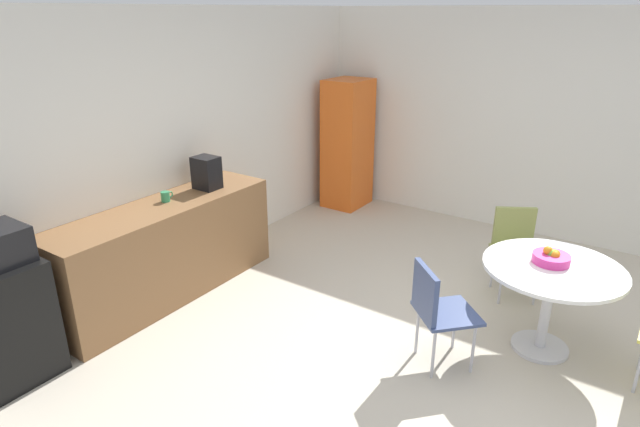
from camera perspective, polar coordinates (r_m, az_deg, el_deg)
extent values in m
plane|color=beige|center=(4.38, 14.24, -15.17)|extent=(6.00, 6.00, 0.00)
cube|color=white|center=(5.44, -15.45, 7.16)|extent=(6.00, 0.10, 2.60)
cube|color=white|center=(6.61, 24.71, 8.39)|extent=(0.10, 6.00, 2.60)
cube|color=brown|center=(5.14, -16.33, -3.82)|extent=(2.25, 0.60, 0.90)
cube|color=black|center=(4.49, -30.95, -10.05)|extent=(0.54, 0.54, 0.90)
cube|color=orange|center=(7.16, 3.00, 7.53)|extent=(0.60, 0.50, 1.71)
cylinder|color=silver|center=(4.72, 22.70, -13.18)|extent=(0.44, 0.44, 0.03)
cylinder|color=silver|center=(4.53, 23.37, -9.28)|extent=(0.08, 0.08, 0.71)
cylinder|color=white|center=(4.38, 24.01, -5.42)|extent=(1.04, 1.04, 0.03)
cylinder|color=silver|center=(4.41, 14.39, -11.62)|extent=(0.02, 0.02, 0.42)
cylinder|color=silver|center=(4.18, 16.29, -13.84)|extent=(0.02, 0.02, 0.42)
cylinder|color=silver|center=(4.29, 10.51, -12.27)|extent=(0.02, 0.02, 0.42)
cylinder|color=silver|center=(4.05, 12.21, -14.62)|extent=(0.02, 0.02, 0.42)
cube|color=#384772|center=(4.11, 13.62, -10.46)|extent=(0.59, 0.59, 0.03)
cube|color=#384772|center=(3.93, 11.34, -8.36)|extent=(0.29, 0.30, 0.38)
cylinder|color=silver|center=(4.44, 31.34, -14.09)|extent=(0.02, 0.02, 0.42)
cylinder|color=silver|center=(5.23, 22.39, -7.13)|extent=(0.02, 0.02, 0.42)
cylinder|color=silver|center=(5.13, 19.04, -7.18)|extent=(0.02, 0.02, 0.42)
cylinder|color=silver|center=(5.49, 21.42, -5.58)|extent=(0.02, 0.02, 0.42)
cylinder|color=silver|center=(5.40, 18.22, -5.60)|extent=(0.02, 0.02, 0.42)
cube|color=#8C934C|center=(5.21, 20.58, -4.16)|extent=(0.58, 0.58, 0.03)
cube|color=#8C934C|center=(5.30, 20.31, -1.30)|extent=(0.23, 0.35, 0.38)
cylinder|color=#D8338C|center=(4.40, 23.79, -4.50)|extent=(0.28, 0.28, 0.07)
sphere|color=yellow|center=(4.40, 23.95, -3.98)|extent=(0.07, 0.07, 0.07)
sphere|color=orange|center=(4.38, 24.14, -4.16)|extent=(0.07, 0.07, 0.07)
sphere|color=orange|center=(4.40, 24.18, -4.03)|extent=(0.07, 0.07, 0.07)
sphere|color=#66B233|center=(4.39, 23.82, -4.04)|extent=(0.07, 0.07, 0.07)
sphere|color=orange|center=(4.39, 23.50, -3.71)|extent=(0.07, 0.07, 0.07)
cylinder|color=#338C59|center=(5.04, -16.44, 1.77)|extent=(0.08, 0.08, 0.09)
torus|color=#338C59|center=(5.07, -15.95, 2.00)|extent=(0.06, 0.01, 0.06)
cube|color=black|center=(5.29, -12.21, 4.35)|extent=(0.20, 0.24, 0.32)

